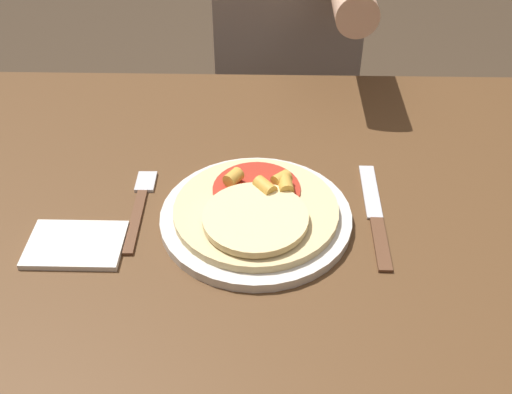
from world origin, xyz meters
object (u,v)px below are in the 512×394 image
object	(u,v)px
knife	(375,216)
person_diner	(289,25)
dining_table	(279,272)
fork	(140,204)
pizza	(256,208)
plate	(256,216)

from	to	relation	value
knife	person_diner	bearing A→B (deg)	98.97
dining_table	fork	bearing A→B (deg)	171.42
fork	person_diner	world-z (taller)	person_diner
knife	person_diner	distance (m)	0.68
person_diner	pizza	bearing A→B (deg)	-94.82
dining_table	pizza	bearing A→B (deg)	-179.56
plate	pizza	distance (m)	0.02
pizza	person_diner	world-z (taller)	person_diner
plate	knife	size ratio (longest dim) A/B	1.19
pizza	knife	distance (m)	0.17
plate	knife	xyz separation A→B (m)	(0.17, 0.01, -0.00)
dining_table	fork	xyz separation A→B (m)	(-0.20, 0.03, 0.10)
plate	person_diner	xyz separation A→B (m)	(0.06, 0.68, -0.02)
pizza	person_diner	xyz separation A→B (m)	(0.06, 0.69, -0.04)
plate	knife	world-z (taller)	plate
fork	plate	bearing A→B (deg)	-8.92
dining_table	plate	size ratio (longest dim) A/B	4.93
plate	pizza	xyz separation A→B (m)	(0.00, -0.00, 0.02)
dining_table	person_diner	bearing A→B (deg)	87.99
dining_table	fork	world-z (taller)	fork
plate	fork	xyz separation A→B (m)	(-0.17, 0.03, -0.00)
fork	knife	bearing A→B (deg)	-3.04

